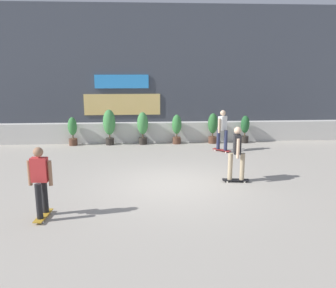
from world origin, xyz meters
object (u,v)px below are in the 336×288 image
(potted_plant_4, at_px, (213,126))
(potted_plant_5, at_px, (245,128))
(skater_by_wall_left, at_px, (222,129))
(skater_by_wall_right, at_px, (40,180))
(potted_plant_0, at_px, (73,130))
(potted_plant_2, at_px, (143,126))
(potted_plant_1, at_px, (109,124))
(potted_plant_3, at_px, (177,128))
(skater_mid_plaza, at_px, (237,152))

(potted_plant_4, xyz_separation_m, potted_plant_5, (1.47, 0.00, -0.09))
(potted_plant_5, height_order, skater_by_wall_left, skater_by_wall_left)
(skater_by_wall_right, relative_size, skater_by_wall_left, 1.00)
(potted_plant_0, distance_m, skater_by_wall_left, 6.48)
(potted_plant_2, height_order, skater_by_wall_right, skater_by_wall_right)
(potted_plant_2, relative_size, potted_plant_5, 1.16)
(potted_plant_1, relative_size, potted_plant_4, 1.15)
(potted_plant_1, distance_m, potted_plant_5, 6.07)
(potted_plant_5, distance_m, skater_by_wall_left, 2.13)
(potted_plant_1, distance_m, skater_by_wall_left, 4.94)
(potted_plant_3, distance_m, skater_by_wall_right, 8.62)
(potted_plant_5, relative_size, skater_mid_plaza, 0.73)
(skater_by_wall_left, bearing_deg, potted_plant_5, 48.80)
(potted_plant_0, relative_size, potted_plant_2, 0.87)
(potted_plant_0, distance_m, potted_plant_5, 7.66)
(potted_plant_1, xyz_separation_m, potted_plant_3, (2.97, -0.00, -0.18))
(potted_plant_2, bearing_deg, potted_plant_1, 180.00)
(potted_plant_0, relative_size, skater_mid_plaza, 0.73)
(potted_plant_3, relative_size, skater_by_wall_right, 0.77)
(potted_plant_0, xyz_separation_m, skater_by_wall_right, (0.74, -7.71, 0.27))
(potted_plant_2, bearing_deg, potted_plant_0, 180.00)
(skater_mid_plaza, bearing_deg, potted_plant_1, 128.10)
(potted_plant_1, relative_size, skater_mid_plaza, 0.92)
(potted_plant_4, height_order, potted_plant_5, potted_plant_4)
(potted_plant_0, bearing_deg, skater_mid_plaza, -42.85)
(potted_plant_4, bearing_deg, skater_by_wall_right, -125.28)
(potted_plant_2, height_order, potted_plant_3, potted_plant_2)
(potted_plant_4, xyz_separation_m, skater_mid_plaza, (-0.33, -5.44, 0.18))
(potted_plant_0, bearing_deg, skater_by_wall_left, -14.22)
(potted_plant_1, bearing_deg, potted_plant_4, -0.00)
(potted_plant_2, bearing_deg, skater_by_wall_right, -106.76)
(potted_plant_1, height_order, skater_mid_plaza, skater_mid_plaza)
(potted_plant_4, bearing_deg, potted_plant_1, 180.00)
(potted_plant_2, xyz_separation_m, skater_mid_plaza, (2.81, -5.44, 0.11))
(skater_by_wall_right, bearing_deg, skater_mid_plaza, 23.91)
(potted_plant_5, bearing_deg, skater_by_wall_right, -131.93)
(skater_by_wall_right, relative_size, skater_mid_plaza, 1.00)
(potted_plant_4, xyz_separation_m, skater_by_wall_left, (0.08, -1.59, 0.18))
(skater_mid_plaza, distance_m, skater_by_wall_left, 3.87)
(skater_mid_plaza, bearing_deg, skater_by_wall_left, 83.95)
(potted_plant_0, relative_size, potted_plant_4, 0.92)
(potted_plant_0, height_order, skater_by_wall_left, skater_by_wall_left)
(potted_plant_2, distance_m, potted_plant_3, 1.52)
(skater_by_wall_right, bearing_deg, potted_plant_4, 54.72)
(potted_plant_2, distance_m, potted_plant_5, 4.61)
(potted_plant_4, bearing_deg, potted_plant_2, 180.00)
(potted_plant_2, bearing_deg, potted_plant_5, 0.00)
(potted_plant_5, xyz_separation_m, skater_mid_plaza, (-1.80, -5.44, 0.27))
(potted_plant_3, bearing_deg, skater_by_wall_left, -43.07)
(potted_plant_4, height_order, skater_by_wall_left, skater_by_wall_left)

